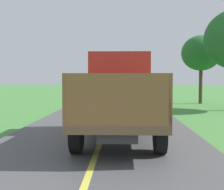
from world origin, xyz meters
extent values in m
cube|color=#2D2D30|center=(0.55, 8.79, 0.68)|extent=(0.90, 5.51, 0.24)
cube|color=brown|center=(0.55, 8.79, 0.88)|extent=(2.30, 5.80, 0.20)
cube|color=red|center=(0.55, 10.74, 1.93)|extent=(2.10, 1.90, 1.90)
cube|color=black|center=(0.55, 11.69, 2.26)|extent=(1.79, 0.02, 0.76)
cube|color=brown|center=(-0.56, 7.81, 1.53)|extent=(0.08, 3.85, 1.10)
cube|color=brown|center=(1.66, 7.81, 1.53)|extent=(0.08, 3.85, 1.10)
cube|color=brown|center=(0.55, 5.93, 1.53)|extent=(2.30, 0.08, 1.10)
cube|color=brown|center=(0.55, 9.70, 1.53)|extent=(2.30, 0.08, 1.10)
cylinder|color=black|center=(-0.50, 10.59, 0.58)|extent=(0.28, 1.00, 1.00)
cylinder|color=black|center=(1.60, 10.59, 0.58)|extent=(0.28, 1.00, 1.00)
cylinder|color=black|center=(-0.50, 7.19, 0.58)|extent=(0.28, 1.00, 1.00)
cylinder|color=black|center=(1.60, 7.19, 0.58)|extent=(0.28, 1.00, 1.00)
ellipsoid|color=#A0BC36|center=(-0.11, 8.14, 1.46)|extent=(0.56, 0.69, 0.43)
ellipsoid|color=#8EC824|center=(0.75, 7.76, 1.82)|extent=(0.58, 0.61, 0.42)
ellipsoid|color=#96B733|center=(0.11, 7.99, 1.15)|extent=(0.52, 0.65, 0.50)
ellipsoid|color=#A1B52E|center=(0.56, 7.08, 1.48)|extent=(0.44, 0.42, 0.49)
ellipsoid|color=#9CC020|center=(-0.09, 6.48, 1.15)|extent=(0.59, 0.55, 0.49)
ellipsoid|color=#8EC321|center=(0.81, 9.28, 1.80)|extent=(0.49, 0.48, 0.51)
ellipsoid|color=#8FC728|center=(0.64, 8.70, 1.50)|extent=(0.50, 0.49, 0.45)
ellipsoid|color=#8CC02E|center=(0.57, 8.52, 1.51)|extent=(0.43, 0.47, 0.37)
ellipsoid|color=#90BB2F|center=(1.30, 7.16, 1.79)|extent=(0.46, 0.54, 0.52)
cube|color=#2D2D30|center=(0.59, 21.85, 0.68)|extent=(0.90, 5.51, 0.24)
cube|color=brown|center=(0.59, 21.85, 0.88)|extent=(2.30, 5.80, 0.20)
cube|color=gold|center=(0.59, 23.80, 1.93)|extent=(2.10, 1.90, 1.90)
cube|color=black|center=(0.59, 24.75, 2.26)|extent=(1.78, 0.02, 0.76)
cube|color=#2D517F|center=(-0.52, 20.87, 1.53)|extent=(0.08, 3.85, 1.10)
cube|color=#2D517F|center=(1.70, 20.87, 1.53)|extent=(0.08, 3.85, 1.10)
cube|color=#2D517F|center=(0.59, 18.99, 1.53)|extent=(2.30, 0.08, 1.10)
cube|color=#2D517F|center=(0.59, 22.76, 1.53)|extent=(2.30, 0.08, 1.10)
cylinder|color=black|center=(-0.46, 23.65, 0.58)|extent=(0.28, 1.00, 1.00)
cylinder|color=black|center=(1.64, 23.65, 0.58)|extent=(0.28, 1.00, 1.00)
cylinder|color=black|center=(-0.46, 20.25, 0.58)|extent=(0.28, 1.00, 1.00)
cylinder|color=black|center=(1.64, 20.25, 0.58)|extent=(0.28, 1.00, 1.00)
ellipsoid|color=#A0C72F|center=(0.25, 20.37, 1.49)|extent=(0.46, 0.42, 0.47)
ellipsoid|color=#A0B829|center=(-0.25, 20.05, 1.17)|extent=(0.54, 0.67, 0.43)
ellipsoid|color=#A1CB26|center=(0.43, 19.63, 1.50)|extent=(0.46, 0.53, 0.36)
ellipsoid|color=#99B531|center=(0.69, 19.67, 1.81)|extent=(0.50, 0.51, 0.41)
ellipsoid|color=#A2C321|center=(0.86, 22.09, 1.81)|extent=(0.47, 0.48, 0.50)
ellipsoid|color=#9FBF2A|center=(0.86, 22.13, 1.79)|extent=(0.41, 0.37, 0.36)
ellipsoid|color=#98C429|center=(0.87, 22.38, 1.20)|extent=(0.48, 0.57, 0.43)
ellipsoid|color=#A5B42B|center=(0.65, 20.68, 1.16)|extent=(0.49, 0.57, 0.44)
ellipsoid|color=#A3C233|center=(0.51, 22.04, 1.15)|extent=(0.47, 0.55, 0.40)
ellipsoid|color=#A1B436|center=(1.11, 22.27, 1.48)|extent=(0.54, 0.64, 0.47)
cylinder|color=#4C3823|center=(6.83, 24.09, 1.38)|extent=(0.28, 0.28, 2.77)
ellipsoid|color=#236028|center=(6.83, 24.09, 4.00)|extent=(3.09, 3.09, 2.78)
camera|label=1|loc=(0.67, -0.48, 1.96)|focal=49.24mm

